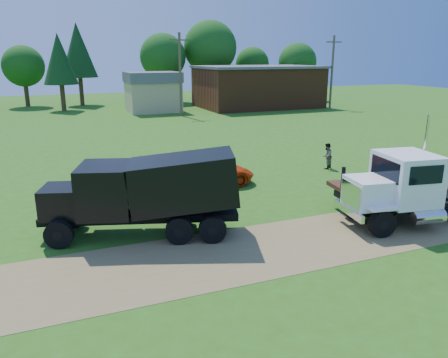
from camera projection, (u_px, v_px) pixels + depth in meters
name	position (u px, v px, depth m)	size (l,w,h in m)	color
ground	(298.00, 242.00, 15.98)	(140.00, 140.00, 0.00)	#2F5713
dirt_track	(298.00, 242.00, 15.98)	(120.00, 4.20, 0.01)	brown
white_semi_tractor	(407.00, 189.00, 17.37)	(7.33, 3.38, 4.33)	black
black_dump_truck	(148.00, 191.00, 16.24)	(7.50, 4.20, 3.19)	black
orange_pickup	(207.00, 173.00, 22.83)	(2.27, 4.92, 1.37)	#DC3C0A
flatbed_trailer	(421.00, 187.00, 19.61)	(8.41, 3.45, 2.09)	#331C10
spectator_b	(327.00, 156.00, 26.17)	(0.76, 0.59, 1.56)	#999999
brick_building	(258.00, 86.00, 57.42)	(15.40, 10.40, 5.30)	brown
tan_shed	(153.00, 91.00, 52.44)	(6.20, 5.40, 4.70)	tan
utility_poles	(180.00, 73.00, 48.07)	(42.20, 0.28, 9.00)	#4E402C
tree_row	(130.00, 57.00, 59.73)	(54.56, 12.07, 11.64)	#382A17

